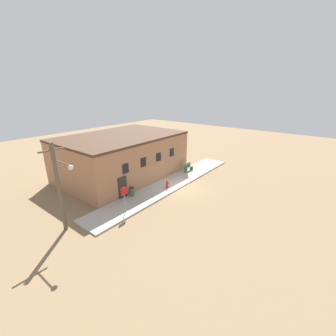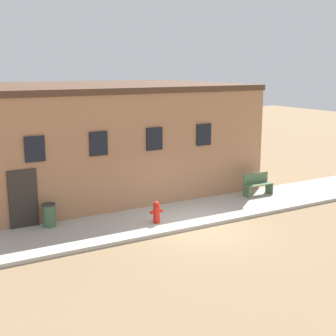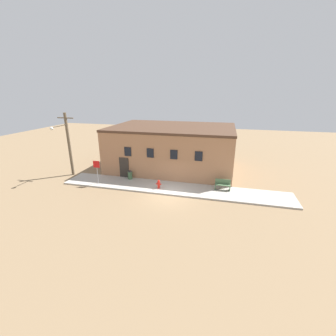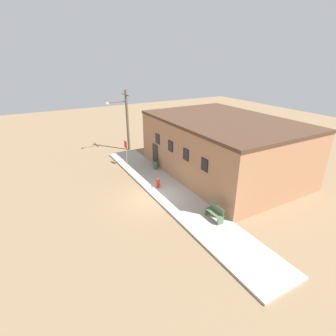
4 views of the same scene
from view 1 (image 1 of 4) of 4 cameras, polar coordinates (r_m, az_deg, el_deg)
ground_plane at (r=23.66m, az=3.44°, el=-5.04°), size 80.00×80.00×0.00m
sidewalk at (r=24.42m, az=0.60°, el=-4.02°), size 21.01×2.94×0.14m
brick_building at (r=26.62m, az=-11.59°, el=3.03°), size 13.51×9.24×4.89m
fire_hydrant at (r=23.11m, az=-0.21°, el=-4.15°), size 0.50×0.24×0.81m
stop_sign at (r=18.51m, az=-11.03°, el=-6.80°), size 0.66×0.06×2.27m
bench at (r=28.00m, az=5.16°, el=0.20°), size 1.35×0.44×0.96m
trash_bin at (r=21.76m, az=-9.14°, el=-5.93°), size 0.46×0.46×0.83m
utility_pole at (r=17.11m, az=-25.86°, el=-4.04°), size 1.80×2.37×6.57m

